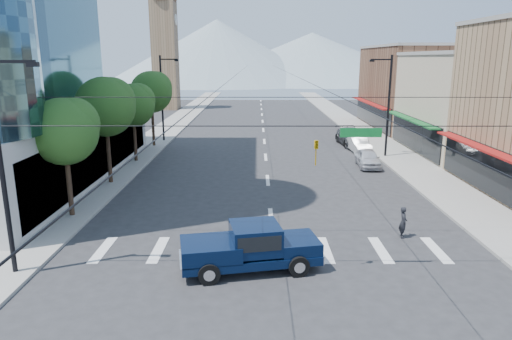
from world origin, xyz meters
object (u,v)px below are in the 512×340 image
object	(u,v)px
pedestrian	(403,222)
parked_car_far	(351,137)
pickup_truck	(250,247)
parked_car_near	(368,158)
parked_car_mid	(359,145)

from	to	relation	value
pedestrian	parked_car_far	bearing A→B (deg)	0.81
pickup_truck	parked_car_far	distance (m)	30.14
pedestrian	pickup_truck	bearing A→B (deg)	121.73
parked_car_near	parked_car_mid	distance (m)	6.07
pedestrian	parked_car_far	world-z (taller)	parked_car_far
pedestrian	parked_car_mid	size ratio (longest dim) A/B	0.37
parked_car_mid	parked_car_far	size ratio (longest dim) A/B	0.73
parked_car_near	parked_car_far	distance (m)	9.66
parked_car_far	parked_car_mid	bearing A→B (deg)	-94.12
pickup_truck	parked_car_near	world-z (taller)	pickup_truck
pedestrian	parked_car_mid	distance (m)	21.38
pedestrian	parked_car_far	xyz separation A→B (m)	(2.43, 24.85, 0.05)
pickup_truck	parked_car_far	size ratio (longest dim) A/B	1.05
parked_car_near	parked_car_mid	bearing A→B (deg)	87.29
pickup_truck	pedestrian	bearing A→B (deg)	14.32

